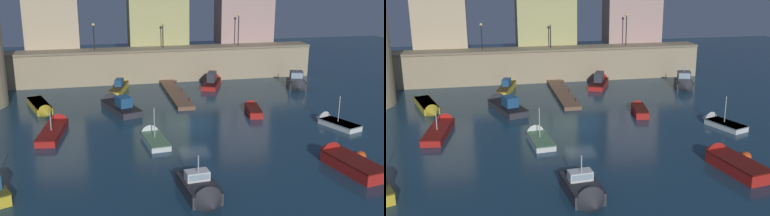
# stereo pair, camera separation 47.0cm
# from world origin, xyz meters

# --- Properties ---
(ground_plane) EXTENTS (97.15, 97.15, 0.00)m
(ground_plane) POSITION_xyz_m (0.00, 0.00, 0.00)
(ground_plane) COLOR #19384C
(quay_wall) EXTENTS (36.39, 3.13, 3.95)m
(quay_wall) POSITION_xyz_m (0.00, 17.61, 1.99)
(quay_wall) COLOR tan
(quay_wall) RESTS_ON ground
(old_town_backdrop) EXTENTS (30.57, 4.02, 9.23)m
(old_town_backdrop) POSITION_xyz_m (0.32, 20.82, 8.03)
(old_town_backdrop) COLOR #D0B78F
(old_town_backdrop) RESTS_ON ground
(pier_dock) EXTENTS (1.71, 11.80, 0.70)m
(pier_dock) POSITION_xyz_m (0.23, 10.29, 0.18)
(pier_dock) COLOR brown
(pier_dock) RESTS_ON ground
(quay_lamp_0) EXTENTS (0.32, 0.32, 3.06)m
(quay_lamp_0) POSITION_xyz_m (-7.85, 17.61, 6.02)
(quay_lamp_0) COLOR black
(quay_lamp_0) RESTS_ON quay_wall
(quay_lamp_1) EXTENTS (0.32, 0.32, 2.95)m
(quay_lamp_1) POSITION_xyz_m (0.12, 17.61, 5.95)
(quay_lamp_1) COLOR black
(quay_lamp_1) RESTS_ON quay_wall
(quay_lamp_2) EXTENTS (0.32, 0.32, 3.82)m
(quay_lamp_2) POSITION_xyz_m (9.41, 17.61, 6.45)
(quay_lamp_2) COLOR black
(quay_lamp_2) RESTS_ON quay_wall
(moored_boat_0) EXTENTS (1.86, 4.49, 1.08)m
(moored_boat_0) POSITION_xyz_m (6.11, 2.63, 0.35)
(moored_boat_0) COLOR red
(moored_boat_0) RESTS_ON ground
(moored_boat_1) EXTENTS (2.20, 4.66, 2.91)m
(moored_boat_1) POSITION_xyz_m (-2.61, -13.41, 0.49)
(moored_boat_1) COLOR #333338
(moored_boat_1) RESTS_ON ground
(moored_boat_2) EXTENTS (1.94, 4.94, 3.28)m
(moored_boat_2) POSITION_xyz_m (-4.04, -2.83, 0.25)
(moored_boat_2) COLOR white
(moored_boat_2) RESTS_ON ground
(moored_boat_4) EXTENTS (2.48, 7.13, 2.55)m
(moored_boat_4) POSITION_xyz_m (-11.59, 0.97, 0.31)
(moored_boat_4) COLOR red
(moored_boat_4) RESTS_ON ground
(moored_boat_5) EXTENTS (2.92, 4.65, 3.18)m
(moored_boat_5) POSITION_xyz_m (11.55, -2.34, 0.26)
(moored_boat_5) COLOR white
(moored_boat_5) RESTS_ON ground
(moored_boat_6) EXTENTS (2.85, 6.73, 1.61)m
(moored_boat_6) POSITION_xyz_m (-5.35, 13.50, 0.47)
(moored_boat_6) COLOR gold
(moored_boat_6) RESTS_ON ground
(moored_boat_7) EXTENTS (3.17, 6.60, 1.33)m
(moored_boat_7) POSITION_xyz_m (-13.16, 7.13, 0.34)
(moored_boat_7) COLOR gold
(moored_boat_7) RESTS_ON ground
(moored_boat_8) EXTENTS (2.78, 6.10, 1.70)m
(moored_boat_8) POSITION_xyz_m (7.91, -10.76, 0.45)
(moored_boat_8) COLOR red
(moored_boat_8) RESTS_ON ground
(moored_boat_9) EXTENTS (2.87, 4.42, 2.95)m
(moored_boat_9) POSITION_xyz_m (14.13, 10.42, 0.57)
(moored_boat_9) COLOR #333338
(moored_boat_9) RESTS_ON ground
(moored_boat_10) EXTENTS (3.94, 7.10, 2.14)m
(moored_boat_10) POSITION_xyz_m (-6.21, 6.41, 0.45)
(moored_boat_10) COLOR #333338
(moored_boat_10) RESTS_ON ground
(moored_boat_11) EXTENTS (3.80, 6.08, 2.11)m
(moored_boat_11) POSITION_xyz_m (5.29, 14.05, 0.46)
(moored_boat_11) COLOR red
(moored_boat_11) RESTS_ON ground
(mooring_buoy_0) EXTENTS (0.80, 0.80, 0.80)m
(mooring_buoy_0) POSITION_xyz_m (9.99, -9.46, 0.00)
(mooring_buoy_0) COLOR #EA4C19
(mooring_buoy_0) RESTS_ON ground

